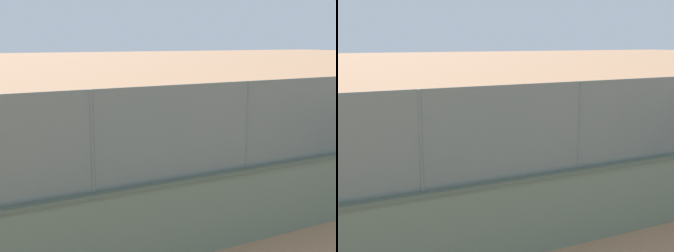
% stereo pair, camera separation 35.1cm
% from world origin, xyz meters
% --- Properties ---
extents(ground_plane, '(260.00, 260.00, 0.00)m').
position_xyz_m(ground_plane, '(0.00, 0.00, 0.00)').
color(ground_plane, tan).
extents(player_near_wall_returning, '(0.93, 0.65, 1.46)m').
position_xyz_m(player_near_wall_returning, '(-2.69, 1.98, 0.85)').
color(player_near_wall_returning, '#B2B2B2').
rests_on(player_near_wall_returning, ground_plane).
extents(player_crossing_court, '(1.06, 0.72, 1.60)m').
position_xyz_m(player_crossing_court, '(4.64, 4.80, 0.94)').
color(player_crossing_court, navy).
rests_on(player_crossing_court, ground_plane).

